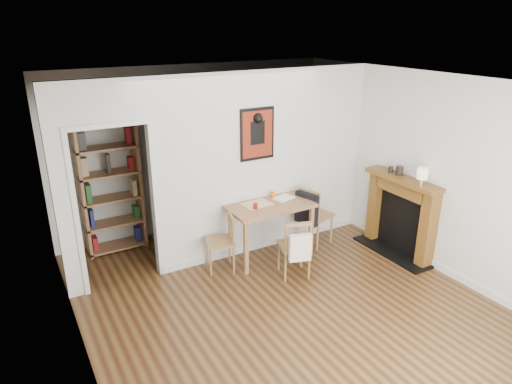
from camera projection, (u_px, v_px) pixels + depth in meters
ground at (283, 301)px, 5.54m from camera, size 5.20×5.20×0.00m
room_shell at (238, 169)px, 6.22m from camera, size 5.20×5.20×5.20m
dining_table at (268, 210)px, 6.39m from camera, size 1.19×0.75×0.81m
chair_left at (220, 242)px, 6.13m from camera, size 0.50×0.50×0.81m
chair_right at (315, 215)px, 6.82m from camera, size 0.61×0.57×0.91m
chair_front at (294, 246)px, 5.97m from camera, size 0.52×0.56×0.83m
bookshelf at (111, 186)px, 6.49m from camera, size 0.84×0.34×2.00m
fireplace at (401, 213)px, 6.53m from camera, size 0.45×1.25×1.16m
red_glass at (255, 206)px, 6.15m from camera, size 0.06×0.06×0.08m
orange_fruit at (273, 194)px, 6.56m from camera, size 0.08×0.08×0.08m
placemat at (257, 204)px, 6.32m from camera, size 0.41×0.32×0.00m
notebook at (284, 198)px, 6.53m from camera, size 0.33×0.28×0.01m
mantel_lamp at (422, 174)px, 5.98m from camera, size 0.15×0.15×0.23m
ceramic_jar_a at (399, 171)px, 6.39m from camera, size 0.11×0.11×0.13m
ceramic_jar_b at (391, 170)px, 6.50m from camera, size 0.07×0.07×0.09m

